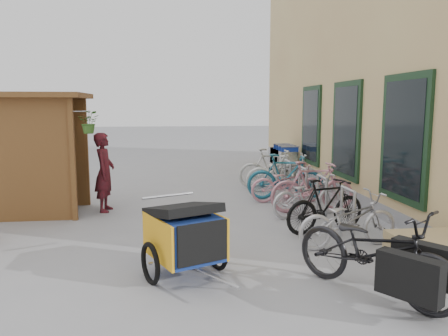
{
  "coord_description": "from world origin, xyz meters",
  "views": [
    {
      "loc": [
        -0.47,
        -6.5,
        2.15
      ],
      "look_at": [
        0.5,
        1.5,
        1.0
      ],
      "focal_mm": 35.0,
      "sensor_mm": 36.0,
      "label": 1
    }
  ],
  "objects": [
    {
      "name": "ground",
      "position": [
        0.0,
        0.0,
        0.0
      ],
      "size": [
        80.0,
        80.0,
        0.0
      ],
      "primitive_type": "plane",
      "color": "gray"
    },
    {
      "name": "building",
      "position": [
        6.49,
        4.5,
        3.49
      ],
      "size": [
        6.07,
        13.0,
        7.0
      ],
      "color": "#D0B977",
      "rests_on": "ground"
    },
    {
      "name": "kiosk",
      "position": [
        -3.28,
        2.47,
        1.55
      ],
      "size": [
        2.49,
        1.65,
        2.4
      ],
      "color": "brown",
      "rests_on": "ground"
    },
    {
      "name": "bike_rack",
      "position": [
        2.3,
        2.4,
        0.52
      ],
      "size": [
        0.05,
        5.35,
        0.86
      ],
      "color": "#A5A8AD",
      "rests_on": "ground"
    },
    {
      "name": "pallet_stack",
      "position": [
        3.0,
        -1.4,
        0.21
      ],
      "size": [
        1.0,
        1.2,
        0.4
      ],
      "color": "tan",
      "rests_on": "ground"
    },
    {
      "name": "shopping_carts",
      "position": [
        3.0,
        6.84,
        0.57
      ],
      "size": [
        0.54,
        1.83,
        0.97
      ],
      "color": "silver",
      "rests_on": "ground"
    },
    {
      "name": "child_trailer",
      "position": [
        -0.32,
        -1.14,
        0.55
      ],
      "size": [
        1.13,
        1.7,
        1.0
      ],
      "rotation": [
        0.0,
        0.0,
        0.42
      ],
      "color": "navy",
      "rests_on": "ground"
    },
    {
      "name": "cargo_bike",
      "position": [
        1.79,
        -2.02,
        0.52
      ],
      "size": [
        1.69,
        2.04,
        1.05
      ],
      "rotation": [
        0.0,
        0.0,
        0.59
      ],
      "color": "black",
      "rests_on": "ground"
    },
    {
      "name": "person_kiosk",
      "position": [
        -1.83,
        2.52,
        0.81
      ],
      "size": [
        0.44,
        0.62,
        1.62
      ],
      "primitive_type": "imported",
      "rotation": [
        0.0,
        0.0,
        1.49
      ],
      "color": "maroon",
      "rests_on": "ground"
    },
    {
      "name": "bike_0",
      "position": [
        2.18,
        -0.32,
        0.43
      ],
      "size": [
        1.71,
        0.81,
        0.86
      ],
      "primitive_type": "imported",
      "rotation": [
        0.0,
        0.0,
        1.72
      ],
      "color": "#B2B0B6",
      "rests_on": "ground"
    },
    {
      "name": "bike_1",
      "position": [
        2.13,
        0.51,
        0.47
      ],
      "size": [
        1.62,
        0.86,
        0.93
      ],
      "primitive_type": "imported",
      "rotation": [
        0.0,
        0.0,
        1.86
      ],
      "color": "black",
      "rests_on": "ground"
    },
    {
      "name": "bike_2",
      "position": [
        2.16,
        1.61,
        0.42
      ],
      "size": [
        1.69,
        1.03,
        0.84
      ],
      "primitive_type": "imported",
      "rotation": [
        0.0,
        0.0,
        1.9
      ],
      "color": "#B2B0B6",
      "rests_on": "ground"
    },
    {
      "name": "bike_3",
      "position": [
        2.36,
        1.9,
        0.53
      ],
      "size": [
        1.76,
        0.53,
        1.05
      ],
      "primitive_type": "imported",
      "rotation": [
        0.0,
        0.0,
        1.59
      ],
      "color": "#BF7B89",
      "rests_on": "ground"
    },
    {
      "name": "bike_4",
      "position": [
        2.1,
        2.88,
        0.43
      ],
      "size": [
        1.67,
        0.63,
        0.87
      ],
      "primitive_type": "imported",
      "rotation": [
        0.0,
        0.0,
        1.54
      ],
      "color": "#BF7B89",
      "rests_on": "ground"
    },
    {
      "name": "bike_5",
      "position": [
        2.13,
        3.15,
        0.53
      ],
      "size": [
        1.83,
        0.8,
        1.06
      ],
      "primitive_type": "imported",
      "rotation": [
        0.0,
        0.0,
        1.39
      ],
      "color": "#1E6078",
      "rests_on": "ground"
    },
    {
      "name": "bike_6",
      "position": [
        2.31,
        4.05,
        0.49
      ],
      "size": [
        1.91,
        0.83,
        0.97
      ],
      "primitive_type": "imported",
      "rotation": [
        0.0,
        0.0,
        1.47
      ],
      "color": "beige",
      "rests_on": "ground"
    },
    {
      "name": "bike_7",
      "position": [
        2.14,
        4.55,
        0.53
      ],
      "size": [
        1.8,
        0.67,
        1.06
      ],
      "primitive_type": "imported",
      "rotation": [
        0.0,
        0.0,
        1.47
      ],
      "color": "beige",
      "rests_on": "ground"
    }
  ]
}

